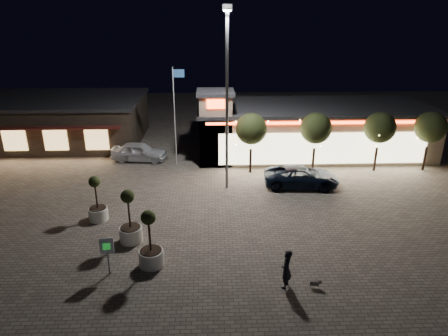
{
  "coord_description": "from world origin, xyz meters",
  "views": [
    {
      "loc": [
        0.89,
        -18.47,
        11.88
      ],
      "look_at": [
        1.73,
        6.0,
        2.33
      ],
      "focal_mm": 32.0,
      "sensor_mm": 36.0,
      "label": 1
    }
  ],
  "objects_px": {
    "pedestrian": "(286,269)",
    "planter_mid": "(151,249)",
    "valet_sign": "(107,249)",
    "white_sedan": "(139,152)",
    "planter_left": "(98,207)",
    "pickup_truck": "(301,177)"
  },
  "relations": [
    {
      "from": "pedestrian",
      "to": "planter_mid",
      "type": "xyz_separation_m",
      "value": [
        -6.43,
        1.94,
        -0.02
      ]
    },
    {
      "from": "pedestrian",
      "to": "valet_sign",
      "type": "xyz_separation_m",
      "value": [
        -8.37,
        1.28,
        0.43
      ]
    },
    {
      "from": "white_sedan",
      "to": "pedestrian",
      "type": "distance_m",
      "value": 19.75
    },
    {
      "from": "pedestrian",
      "to": "planter_left",
      "type": "distance_m",
      "value": 12.35
    },
    {
      "from": "planter_mid",
      "to": "valet_sign",
      "type": "height_order",
      "value": "planter_mid"
    },
    {
      "from": "planter_left",
      "to": "pedestrian",
      "type": "bearing_deg",
      "value": -33.44
    },
    {
      "from": "pickup_truck",
      "to": "planter_left",
      "type": "bearing_deg",
      "value": 112.68
    },
    {
      "from": "pedestrian",
      "to": "planter_left",
      "type": "bearing_deg",
      "value": -96.63
    },
    {
      "from": "white_sedan",
      "to": "planter_left",
      "type": "bearing_deg",
      "value": -177.96
    },
    {
      "from": "planter_left",
      "to": "planter_mid",
      "type": "height_order",
      "value": "planter_mid"
    },
    {
      "from": "planter_left",
      "to": "planter_mid",
      "type": "relative_size",
      "value": 0.94
    },
    {
      "from": "pedestrian",
      "to": "planter_mid",
      "type": "relative_size",
      "value": 0.63
    },
    {
      "from": "pedestrian",
      "to": "valet_sign",
      "type": "relative_size",
      "value": 0.97
    },
    {
      "from": "white_sedan",
      "to": "planter_left",
      "type": "height_order",
      "value": "planter_left"
    },
    {
      "from": "pickup_truck",
      "to": "pedestrian",
      "type": "bearing_deg",
      "value": 168.22
    },
    {
      "from": "pedestrian",
      "to": "valet_sign",
      "type": "height_order",
      "value": "valet_sign"
    },
    {
      "from": "pickup_truck",
      "to": "white_sedan",
      "type": "bearing_deg",
      "value": 68.91
    },
    {
      "from": "white_sedan",
      "to": "planter_mid",
      "type": "distance_m",
      "value": 15.68
    },
    {
      "from": "white_sedan",
      "to": "planter_left",
      "type": "distance_m",
      "value": 10.53
    },
    {
      "from": "white_sedan",
      "to": "valet_sign",
      "type": "relative_size",
      "value": 2.36
    },
    {
      "from": "planter_mid",
      "to": "valet_sign",
      "type": "xyz_separation_m",
      "value": [
        -1.94,
        -0.66,
        0.45
      ]
    },
    {
      "from": "pickup_truck",
      "to": "planter_mid",
      "type": "bearing_deg",
      "value": 138.42
    }
  ]
}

